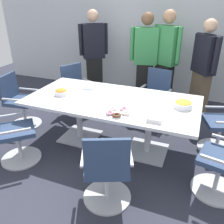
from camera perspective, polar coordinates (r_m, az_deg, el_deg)
ground_plane at (r=3.72m, az=0.00°, el=-7.72°), size 10.00×10.00×0.01m
back_wall at (r=5.44m, az=9.91°, el=18.68°), size 8.00×0.10×2.80m
conference_table at (r=3.41m, az=0.00°, el=1.13°), size 2.40×1.20×0.75m
office_chair_1 at (r=4.34m, az=10.14°, el=3.22°), size 0.63×0.63×0.91m
office_chair_2 at (r=4.63m, az=-8.37°, el=4.82°), size 0.73×0.73×0.91m
office_chair_3 at (r=4.37m, az=-21.23°, el=1.93°), size 0.61×0.61×0.91m
office_chair_4 at (r=3.43m, az=-22.73°, el=-5.03°), size 0.76×0.76×0.91m
office_chair_5 at (r=2.56m, az=-1.22°, el=-14.19°), size 0.71×0.71×0.91m
person_standing_0 at (r=5.21m, az=-4.36°, el=13.79°), size 0.54×0.44×1.83m
person_standing_1 at (r=4.78m, az=7.98°, el=12.36°), size 0.61×0.32×1.81m
person_standing_2 at (r=4.73m, az=12.68°, el=12.20°), size 0.57×0.41×1.86m
person_standing_3 at (r=4.57m, az=21.02°, el=9.71°), size 0.44×0.53×1.74m
snack_bowl_chips_yellow at (r=3.21m, az=16.70°, el=1.83°), size 0.24×0.24×0.11m
snack_bowl_chips_orange at (r=3.57m, az=-12.12°, el=4.72°), size 0.19×0.19×0.10m
donut_platter at (r=2.94m, az=1.40°, el=-0.03°), size 0.31×0.31×0.04m
plate_stack at (r=3.78m, az=-5.53°, el=5.90°), size 0.20×0.20×0.03m
napkin_pile at (r=2.81m, az=10.34°, el=-1.57°), size 0.17×0.17×0.05m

